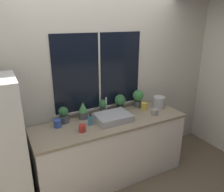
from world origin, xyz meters
TOP-DOWN VIEW (x-y plane):
  - ground_plane at (0.00, 0.00)m, footprint 14.00×14.00m
  - wall_back at (0.00, 0.70)m, footprint 8.00×0.09m
  - wall_right at (2.04, 1.50)m, footprint 0.06×7.00m
  - counter at (0.00, 0.31)m, footprint 2.09×0.65m
  - sink at (0.03, 0.32)m, footprint 0.46×0.40m
  - potted_plant_far_left at (-0.57, 0.56)m, footprint 0.13×0.13m
  - potted_plant_left at (-0.30, 0.56)m, footprint 0.13×0.13m
  - potted_plant_center at (0.00, 0.56)m, footprint 0.12×0.12m
  - potted_plant_right at (0.28, 0.56)m, footprint 0.16×0.16m
  - potted_plant_far_right at (0.59, 0.56)m, footprint 0.17×0.17m
  - soap_bottle at (-0.29, 0.33)m, footprint 0.06×0.06m
  - mug_yellow at (0.63, 0.44)m, footprint 0.09×0.09m
  - mug_red at (-0.45, 0.21)m, footprint 0.08×0.08m
  - mug_grey at (0.64, 0.20)m, footprint 0.09×0.09m
  - mug_blue at (-0.68, 0.47)m, footprint 0.10×0.10m
  - kettle at (0.87, 0.40)m, footprint 0.18×0.18m

SIDE VIEW (x-z plane):
  - ground_plane at x=0.00m, z-range 0.00..0.00m
  - counter at x=0.00m, z-range 0.00..0.89m
  - mug_grey at x=0.64m, z-range 0.89..0.96m
  - mug_red at x=-0.45m, z-range 0.89..0.97m
  - sink at x=0.03m, z-range 0.80..1.06m
  - mug_blue at x=-0.68m, z-range 0.89..0.98m
  - mug_yellow at x=0.63m, z-range 0.89..0.99m
  - soap_bottle at x=-0.29m, z-range 0.87..1.02m
  - kettle at x=0.87m, z-range 0.88..1.07m
  - potted_plant_far_left at x=-0.57m, z-range 0.88..1.10m
  - potted_plant_center at x=0.00m, z-range 0.89..1.11m
  - potted_plant_left at x=-0.30m, z-range 0.88..1.12m
  - potted_plant_right at x=0.28m, z-range 0.91..1.16m
  - potted_plant_far_right at x=0.59m, z-range 0.91..1.18m
  - wall_right at x=2.04m, z-range 0.00..2.70m
  - wall_back at x=0.00m, z-range 0.00..2.70m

